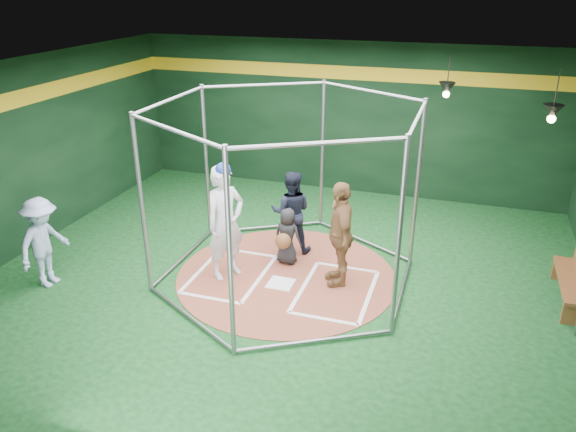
% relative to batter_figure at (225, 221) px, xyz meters
% --- Properties ---
extents(room_shell, '(10.10, 9.10, 3.53)m').
position_rel_batter_figure_xyz_m(room_shell, '(0.98, 0.29, 0.73)').
color(room_shell, '#0C3613').
rests_on(room_shell, ground).
extents(clay_disc, '(3.80, 3.80, 0.01)m').
position_rel_batter_figure_xyz_m(clay_disc, '(0.98, 0.28, -1.02)').
color(clay_disc, brown).
rests_on(clay_disc, ground).
extents(home_plate, '(0.43, 0.43, 0.01)m').
position_rel_batter_figure_xyz_m(home_plate, '(0.98, -0.02, -1.01)').
color(home_plate, white).
rests_on(home_plate, clay_disc).
extents(batter_box_left, '(1.17, 1.77, 0.01)m').
position_rel_batter_figure_xyz_m(batter_box_left, '(0.03, 0.03, -1.01)').
color(batter_box_left, white).
rests_on(batter_box_left, clay_disc).
extents(batter_box_right, '(1.17, 1.77, 0.01)m').
position_rel_batter_figure_xyz_m(batter_box_right, '(1.93, 0.03, -1.01)').
color(batter_box_right, white).
rests_on(batter_box_right, clay_disc).
extents(batting_cage, '(4.05, 4.67, 3.00)m').
position_rel_batter_figure_xyz_m(batting_cage, '(0.98, 0.28, 0.47)').
color(batting_cage, gray).
rests_on(batting_cage, ground).
extents(pendant_lamp_near, '(0.34, 0.34, 0.90)m').
position_rel_batter_figure_xyz_m(pendant_lamp_near, '(3.18, 3.88, 1.72)').
color(pendant_lamp_near, black).
rests_on(pendant_lamp_near, room_shell).
extents(pendant_lamp_far, '(0.34, 0.34, 0.90)m').
position_rel_batter_figure_xyz_m(pendant_lamp_far, '(4.98, 2.28, 1.72)').
color(pendant_lamp_far, black).
rests_on(pendant_lamp_far, room_shell).
extents(batter_figure, '(0.78, 0.86, 2.05)m').
position_rel_batter_figure_xyz_m(batter_figure, '(0.00, 0.00, 0.00)').
color(batter_figure, silver).
rests_on(batter_figure, clay_disc).
extents(visitor_leopard, '(0.80, 1.15, 1.81)m').
position_rel_batter_figure_xyz_m(visitor_leopard, '(1.89, 0.36, -0.11)').
color(visitor_leopard, '#B07F4B').
rests_on(visitor_leopard, clay_disc).
extents(catcher_figure, '(0.55, 0.59, 1.05)m').
position_rel_batter_figure_xyz_m(catcher_figure, '(0.85, 0.73, -0.49)').
color(catcher_figure, black).
rests_on(catcher_figure, clay_disc).
extents(umpire, '(0.87, 0.75, 1.58)m').
position_rel_batter_figure_xyz_m(umpire, '(0.76, 1.24, -0.23)').
color(umpire, black).
rests_on(umpire, clay_disc).
extents(bystander_blue, '(0.63, 1.04, 1.56)m').
position_rel_batter_figure_xyz_m(bystander_blue, '(-2.74, -1.21, -0.25)').
color(bystander_blue, '#A2B3D7').
rests_on(bystander_blue, ground).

